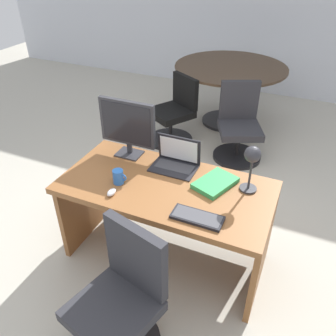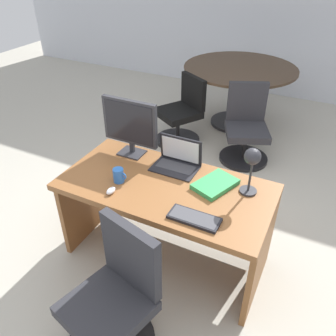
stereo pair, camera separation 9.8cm
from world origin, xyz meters
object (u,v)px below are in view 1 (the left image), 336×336
object	(u,v)px
book	(215,183)
meeting_table	(229,80)
monitor	(127,125)
meeting_chair_near	(174,116)
mouse	(111,192)
laptop	(177,157)
coffee_mug	(118,177)
desk_lamp	(252,160)
meeting_chair_far	(239,130)
desk	(168,203)
keyboard	(197,217)
office_chair	(121,307)

from	to	relation	value
book	meeting_table	size ratio (longest dim) A/B	0.25
monitor	meeting_chair_near	bearing A→B (deg)	99.62
mouse	book	world-z (taller)	mouse
laptop	coffee_mug	bearing A→B (deg)	-126.91
coffee_mug	meeting_table	bearing A→B (deg)	88.33
book	meeting_table	bearing A→B (deg)	102.83
monitor	meeting_table	bearing A→B (deg)	85.08
coffee_mug	meeting_table	distance (m)	2.72
desk_lamp	meeting_chair_far	size ratio (longest dim) A/B	0.42
monitor	desk	bearing A→B (deg)	-26.42
keyboard	meeting_chair_far	world-z (taller)	meeting_chair_far
monitor	keyboard	bearing A→B (deg)	-33.53
desk	laptop	size ratio (longest dim) A/B	4.41
monitor	desk_lamp	bearing A→B (deg)	-6.02
book	meeting_chair_near	distance (m)	2.03
keyboard	meeting_chair_near	size ratio (longest dim) A/B	0.40
mouse	keyboard	bearing A→B (deg)	0.54
meeting_chair_far	meeting_chair_near	bearing A→B (deg)	176.61
laptop	book	xyz separation A→B (m)	(0.35, -0.13, -0.05)
monitor	office_chair	xyz separation A→B (m)	(0.48, -1.03, -0.65)
coffee_mug	office_chair	distance (m)	0.86
desk	monitor	world-z (taller)	monitor
office_chair	meeting_chair_near	size ratio (longest dim) A/B	1.08
coffee_mug	desk_lamp	bearing A→B (deg)	17.34
meeting_chair_far	meeting_table	bearing A→B (deg)	113.87
desk	book	distance (m)	0.40
desk_lamp	meeting_chair_far	bearing A→B (deg)	104.65
meeting_table	book	bearing A→B (deg)	-77.17
desk_lamp	office_chair	distance (m)	1.23
keyboard	meeting_table	world-z (taller)	meeting_table
meeting_chair_near	keyboard	bearing A→B (deg)	-63.65
desk	desk_lamp	bearing A→B (deg)	11.79
desk_lamp	office_chair	bearing A→B (deg)	-118.68
mouse	desk_lamp	size ratio (longest dim) A/B	0.24
book	office_chair	bearing A→B (deg)	-107.13
monitor	laptop	xyz separation A→B (m)	(0.41, 0.01, -0.20)
laptop	mouse	world-z (taller)	laptop
desk_lamp	keyboard	bearing A→B (deg)	-118.92
mouse	meeting_chair_far	size ratio (longest dim) A/B	0.10
desk_lamp	office_chair	size ratio (longest dim) A/B	0.41
meeting_table	laptop	bearing A→B (deg)	-84.87
laptop	book	world-z (taller)	laptop
meeting_chair_far	office_chair	bearing A→B (deg)	-91.76
monitor	laptop	distance (m)	0.46
keyboard	meeting_chair_near	xyz separation A→B (m)	(-1.03, 2.08, -0.41)
desk	laptop	xyz separation A→B (m)	(-0.03, 0.23, 0.27)
meeting_table	desk	bearing A→B (deg)	-84.68
coffee_mug	meeting_table	xyz separation A→B (m)	(0.08, 2.71, -0.17)
desk_lamp	book	distance (m)	0.33
keyboard	coffee_mug	size ratio (longest dim) A/B	3.09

